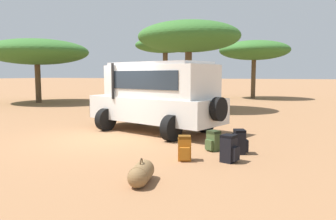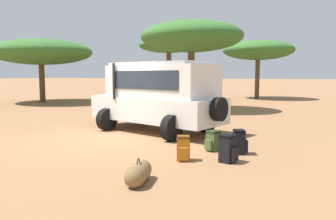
# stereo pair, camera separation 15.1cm
# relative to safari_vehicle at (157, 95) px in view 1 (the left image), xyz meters

# --- Properties ---
(ground_plane) EXTENTS (320.00, 320.00, 0.00)m
(ground_plane) POSITION_rel_safari_vehicle_xyz_m (-0.85, -1.79, -1.29)
(ground_plane) COLOR #936642
(safari_vehicle) EXTENTS (5.48, 3.46, 2.44)m
(safari_vehicle) POSITION_rel_safari_vehicle_xyz_m (0.00, 0.00, 0.00)
(safari_vehicle) COLOR silver
(safari_vehicle) RESTS_ON ground_plane
(backpack_beside_front_wheel) EXTENTS (0.40, 0.42, 0.54)m
(backpack_beside_front_wheel) POSITION_rel_safari_vehicle_xyz_m (2.67, -1.99, -1.03)
(backpack_beside_front_wheel) COLOR #42562D
(backpack_beside_front_wheel) RESTS_ON ground_plane
(backpack_cluster_center) EXTENTS (0.44, 0.43, 0.62)m
(backpack_cluster_center) POSITION_rel_safari_vehicle_xyz_m (3.38, -2.01, -0.99)
(backpack_cluster_center) COLOR black
(backpack_cluster_center) RESTS_ON ground_plane
(backpack_near_rear_wheel) EXTENTS (0.38, 0.41, 0.59)m
(backpack_near_rear_wheel) POSITION_rel_safari_vehicle_xyz_m (2.35, -3.23, -1.01)
(backpack_near_rear_wheel) COLOR #B26619
(backpack_near_rear_wheel) RESTS_ON ground_plane
(backpack_outermost) EXTENTS (0.44, 0.40, 0.64)m
(backpack_outermost) POSITION_rel_safari_vehicle_xyz_m (3.34, -2.92, -0.98)
(backpack_outermost) COLOR black
(backpack_outermost) RESTS_ON ground_plane
(duffel_bag_low_black_case) EXTENTS (0.52, 0.90, 0.48)m
(duffel_bag_low_black_case) POSITION_rel_safari_vehicle_xyz_m (2.23, -5.08, -1.11)
(duffel_bag_low_black_case) COLOR brown
(duffel_bag_low_black_case) RESTS_ON ground_plane
(acacia_tree_far_left) EXTENTS (7.53, 6.96, 4.54)m
(acacia_tree_far_left) POSITION_rel_safari_vehicle_xyz_m (-13.41, 7.35, 2.33)
(acacia_tree_far_left) COLOR brown
(acacia_tree_far_left) RESTS_ON ground_plane
(acacia_tree_left_mid) EXTENTS (5.35, 4.57, 5.22)m
(acacia_tree_left_mid) POSITION_rel_safari_vehicle_xyz_m (-7.04, 15.46, 3.20)
(acacia_tree_left_mid) COLOR brown
(acacia_tree_left_mid) RESTS_ON ground_plane
(acacia_tree_centre_back) EXTENTS (5.88, 5.29, 5.02)m
(acacia_tree_centre_back) POSITION_rel_safari_vehicle_xyz_m (-1.72, 7.36, 2.84)
(acacia_tree_centre_back) COLOR brown
(acacia_tree_centre_back) RESTS_ON ground_plane
(acacia_tree_right_mid) EXTENTS (5.91, 5.47, 4.89)m
(acacia_tree_right_mid) POSITION_rel_safari_vehicle_xyz_m (-0.03, 18.22, 2.76)
(acacia_tree_right_mid) COLOR brown
(acacia_tree_right_mid) RESTS_ON ground_plane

